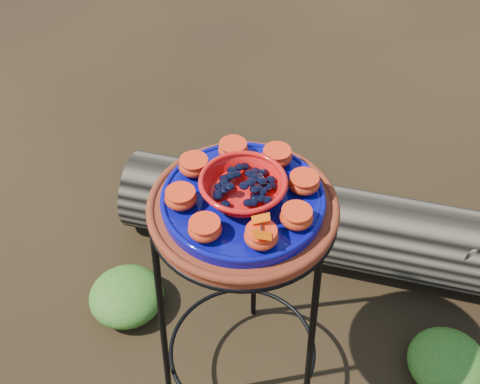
% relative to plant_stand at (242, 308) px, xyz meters
% --- Properties ---
extents(ground, '(60.00, 60.00, 0.00)m').
position_rel_plant_stand_xyz_m(ground, '(0.00, 0.00, -0.35)').
color(ground, black).
extents(plant_stand, '(0.44, 0.44, 0.70)m').
position_rel_plant_stand_xyz_m(plant_stand, '(0.00, 0.00, 0.00)').
color(plant_stand, black).
rests_on(plant_stand, ground).
extents(terracotta_saucer, '(0.40, 0.40, 0.03)m').
position_rel_plant_stand_xyz_m(terracotta_saucer, '(0.00, 0.00, 0.37)').
color(terracotta_saucer, maroon).
rests_on(terracotta_saucer, plant_stand).
extents(cobalt_plate, '(0.34, 0.34, 0.02)m').
position_rel_plant_stand_xyz_m(cobalt_plate, '(0.00, 0.00, 0.39)').
color(cobalt_plate, '#080F51').
rests_on(cobalt_plate, terracotta_saucer).
extents(red_bowl, '(0.17, 0.17, 0.05)m').
position_rel_plant_stand_xyz_m(red_bowl, '(0.00, 0.00, 0.43)').
color(red_bowl, red).
rests_on(red_bowl, cobalt_plate).
extents(glass_gems, '(0.13, 0.13, 0.02)m').
position_rel_plant_stand_xyz_m(glass_gems, '(0.00, 0.00, 0.46)').
color(glass_gems, black).
rests_on(glass_gems, red_bowl).
extents(orange_half_0, '(0.07, 0.07, 0.04)m').
position_rel_plant_stand_xyz_m(orange_half_0, '(0.05, -0.12, 0.42)').
color(orange_half_0, '#B33B12').
rests_on(orange_half_0, cobalt_plate).
extents(orange_half_1, '(0.07, 0.07, 0.04)m').
position_rel_plant_stand_xyz_m(orange_half_1, '(0.11, -0.06, 0.42)').
color(orange_half_1, '#B33B12').
rests_on(orange_half_1, cobalt_plate).
extents(orange_half_2, '(0.07, 0.07, 0.04)m').
position_rel_plant_stand_xyz_m(orange_half_2, '(0.12, 0.04, 0.42)').
color(orange_half_2, '#B33B12').
rests_on(orange_half_2, cobalt_plate).
extents(orange_half_3, '(0.07, 0.07, 0.04)m').
position_rel_plant_stand_xyz_m(orange_half_3, '(0.06, 0.11, 0.42)').
color(orange_half_3, '#B33B12').
rests_on(orange_half_3, cobalt_plate).
extents(orange_half_4, '(0.07, 0.07, 0.04)m').
position_rel_plant_stand_xyz_m(orange_half_4, '(-0.04, 0.12, 0.42)').
color(orange_half_4, '#B33B12').
rests_on(orange_half_4, cobalt_plate).
extents(orange_half_5, '(0.07, 0.07, 0.04)m').
position_rel_plant_stand_xyz_m(orange_half_5, '(-0.11, 0.06, 0.42)').
color(orange_half_5, '#B33B12').
rests_on(orange_half_5, cobalt_plate).
extents(orange_half_6, '(0.07, 0.07, 0.04)m').
position_rel_plant_stand_xyz_m(orange_half_6, '(-0.12, -0.04, 0.42)').
color(orange_half_6, '#B33B12').
rests_on(orange_half_6, cobalt_plate).
extents(orange_half_7, '(0.07, 0.07, 0.04)m').
position_rel_plant_stand_xyz_m(orange_half_7, '(-0.06, -0.11, 0.42)').
color(orange_half_7, '#B33B12').
rests_on(orange_half_7, cobalt_plate).
extents(butterfly, '(0.08, 0.06, 0.01)m').
position_rel_plant_stand_xyz_m(butterfly, '(0.05, -0.12, 0.45)').
color(butterfly, '#DA4700').
rests_on(butterfly, orange_half_0).
extents(driftwood_log, '(1.47, 0.51, 0.27)m').
position_rel_plant_stand_xyz_m(driftwood_log, '(0.23, 0.51, -0.21)').
color(driftwood_log, black).
rests_on(driftwood_log, ground).
extents(foliage_left, '(0.24, 0.24, 0.12)m').
position_rel_plant_stand_xyz_m(foliage_left, '(-0.40, 0.18, -0.29)').
color(foliage_left, '#264E19').
rests_on(foliage_left, ground).
extents(foliage_right, '(0.23, 0.23, 0.12)m').
position_rel_plant_stand_xyz_m(foliage_right, '(0.59, 0.11, -0.29)').
color(foliage_right, '#264E19').
rests_on(foliage_right, ground).
extents(foliage_back, '(0.34, 0.34, 0.17)m').
position_rel_plant_stand_xyz_m(foliage_back, '(-0.05, 0.65, -0.26)').
color(foliage_back, '#264E19').
rests_on(foliage_back, ground).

